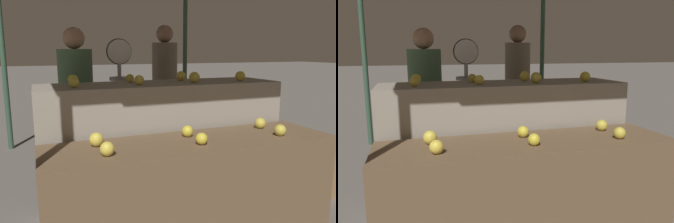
% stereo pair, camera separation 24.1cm
% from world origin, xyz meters
% --- Properties ---
extents(display_counter_front, '(1.97, 0.55, 0.76)m').
position_xyz_m(display_counter_front, '(0.00, 0.00, 0.38)').
color(display_counter_front, brown).
rests_on(display_counter_front, ground_plane).
extents(display_counter_back, '(1.97, 0.55, 1.09)m').
position_xyz_m(display_counter_back, '(0.00, 0.60, 0.55)').
color(display_counter_back, gray).
rests_on(display_counter_back, ground_plane).
extents(apple_front_0, '(0.08, 0.08, 0.08)m').
position_xyz_m(apple_front_0, '(-0.61, -0.11, 0.80)').
color(apple_front_0, yellow).
rests_on(apple_front_0, display_counter_front).
extents(apple_front_1, '(0.08, 0.08, 0.08)m').
position_xyz_m(apple_front_1, '(0.00, -0.11, 0.80)').
color(apple_front_1, gold).
rests_on(apple_front_1, display_counter_front).
extents(apple_front_2, '(0.08, 0.08, 0.08)m').
position_xyz_m(apple_front_2, '(0.62, -0.12, 0.80)').
color(apple_front_2, gold).
rests_on(apple_front_2, display_counter_front).
extents(apple_front_3, '(0.09, 0.09, 0.09)m').
position_xyz_m(apple_front_3, '(-0.63, 0.11, 0.81)').
color(apple_front_3, yellow).
rests_on(apple_front_3, display_counter_front).
extents(apple_front_4, '(0.08, 0.08, 0.08)m').
position_xyz_m(apple_front_4, '(0.00, 0.10, 0.80)').
color(apple_front_4, gold).
rests_on(apple_front_4, display_counter_front).
extents(apple_front_5, '(0.08, 0.08, 0.08)m').
position_xyz_m(apple_front_5, '(0.63, 0.12, 0.80)').
color(apple_front_5, gold).
rests_on(apple_front_5, display_counter_front).
extents(apple_back_0, '(0.07, 0.07, 0.07)m').
position_xyz_m(apple_back_0, '(-0.70, 0.49, 1.13)').
color(apple_back_0, gold).
rests_on(apple_back_0, display_counter_back).
extents(apple_back_1, '(0.08, 0.08, 0.08)m').
position_xyz_m(apple_back_1, '(-0.22, 0.50, 1.13)').
color(apple_back_1, yellow).
rests_on(apple_back_1, display_counter_back).
extents(apple_back_2, '(0.09, 0.09, 0.09)m').
position_xyz_m(apple_back_2, '(0.24, 0.49, 1.14)').
color(apple_back_2, gold).
rests_on(apple_back_2, display_counter_back).
extents(apple_back_3, '(0.09, 0.09, 0.09)m').
position_xyz_m(apple_back_3, '(0.68, 0.49, 1.14)').
color(apple_back_3, gold).
rests_on(apple_back_3, display_counter_back).
extents(apple_back_4, '(0.08, 0.08, 0.08)m').
position_xyz_m(apple_back_4, '(-0.69, 0.70, 1.13)').
color(apple_back_4, gold).
rests_on(apple_back_4, display_counter_back).
extents(apple_back_5, '(0.07, 0.07, 0.07)m').
position_xyz_m(apple_back_5, '(-0.24, 0.71, 1.13)').
color(apple_back_5, gold).
rests_on(apple_back_5, display_counter_back).
extents(apple_back_6, '(0.08, 0.08, 0.08)m').
position_xyz_m(apple_back_6, '(0.22, 0.71, 1.14)').
color(apple_back_6, yellow).
rests_on(apple_back_6, display_counter_back).
extents(produce_scale, '(0.24, 0.20, 1.46)m').
position_xyz_m(produce_scale, '(-0.21, 1.15, 1.04)').
color(produce_scale, '#99999E').
rests_on(produce_scale, ground_plane).
extents(person_vendor_at_scale, '(0.37, 0.37, 1.57)m').
position_xyz_m(person_vendor_at_scale, '(-0.59, 1.41, 0.91)').
color(person_vendor_at_scale, '#2D2D38').
rests_on(person_vendor_at_scale, ground_plane).
extents(person_customer_left, '(0.37, 0.37, 1.67)m').
position_xyz_m(person_customer_left, '(0.60, 2.06, 0.97)').
color(person_customer_left, '#2D2D38').
rests_on(person_customer_left, ground_plane).
extents(wooden_crate_side, '(0.40, 0.40, 0.40)m').
position_xyz_m(wooden_crate_side, '(1.38, 0.35, 0.20)').
color(wooden_crate_side, olive).
rests_on(wooden_crate_side, ground_plane).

